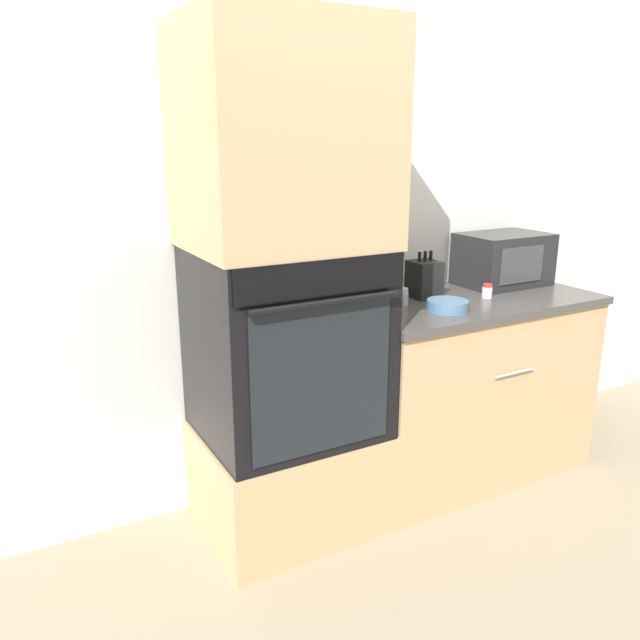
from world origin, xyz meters
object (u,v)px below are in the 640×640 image
condiment_jar_mid (387,306)px  condiment_jar_near (402,297)px  condiment_jar_far (487,291)px  microwave (503,259)px  bowl (448,306)px  wall_oven (287,342)px  knife_block (424,279)px

condiment_jar_mid → condiment_jar_near: bearing=35.7°
condiment_jar_mid → condiment_jar_far: size_ratio=1.28×
microwave → bowl: 0.64m
condiment_jar_mid → microwave: bearing=13.9°
condiment_jar_near → condiment_jar_mid: 0.20m
microwave → condiment_jar_mid: microwave is taller
condiment_jar_far → condiment_jar_near: bearing=169.1°
wall_oven → condiment_jar_mid: (0.43, -0.07, 0.11)m
knife_block → microwave: bearing=2.4°
condiment_jar_near → wall_oven: bearing=-175.7°
microwave → condiment_jar_near: microwave is taller
condiment_jar_near → bowl: bearing=-57.1°
knife_block → condiment_jar_far: 0.30m
bowl → condiment_jar_far: size_ratio=2.69×
condiment_jar_mid → bowl: bearing=-11.7°
wall_oven → microwave: 1.31m
bowl → knife_block: bearing=75.9°
knife_block → condiment_jar_near: (-0.17, -0.07, -0.05)m
bowl → condiment_jar_near: size_ratio=2.32×
condiment_jar_near → condiment_jar_mid: bearing=-144.3°
wall_oven → condiment_jar_near: 0.61m
bowl → condiment_jar_near: bearing=122.9°
condiment_jar_mid → condiment_jar_far: bearing=3.4°
condiment_jar_near → condiment_jar_far: size_ratio=1.16×
condiment_jar_mid → condiment_jar_far: 0.59m
knife_block → condiment_jar_mid: 0.39m
bowl → condiment_jar_near: (-0.11, 0.17, 0.01)m
bowl → condiment_jar_mid: (-0.27, 0.06, 0.02)m
microwave → condiment_jar_near: (-0.69, -0.09, -0.09)m
wall_oven → condiment_jar_mid: size_ratio=8.98×
condiment_jar_far → knife_block: bearing=148.4°
wall_oven → microwave: wall_oven is taller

